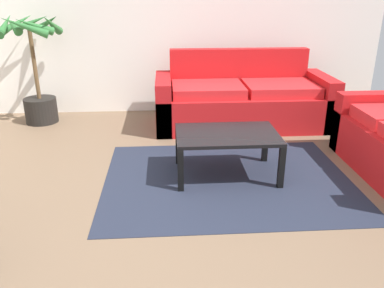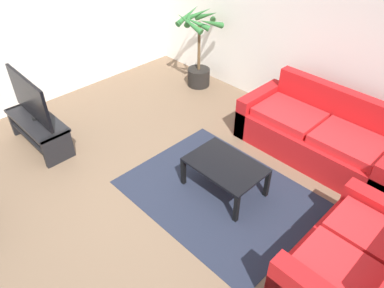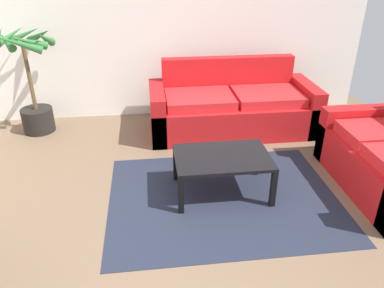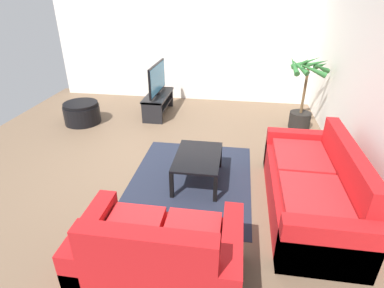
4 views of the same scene
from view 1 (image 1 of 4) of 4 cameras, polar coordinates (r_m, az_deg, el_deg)
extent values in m
plane|color=brown|center=(2.89, -4.09, -12.10)|extent=(6.60, 6.60, 0.00)
cube|color=silver|center=(5.42, -4.55, 18.83)|extent=(6.00, 0.06, 2.70)
cube|color=red|center=(4.95, 7.32, 5.06)|extent=(2.13, 0.90, 0.42)
cube|color=red|center=(5.20, 6.78, 10.98)|extent=(1.77, 0.16, 0.48)
cube|color=red|center=(4.83, -4.13, 6.01)|extent=(0.18, 0.90, 0.62)
cube|color=red|center=(5.20, 18.05, 6.12)|extent=(0.18, 0.90, 0.62)
cube|color=red|center=(4.77, 2.30, 7.94)|extent=(0.85, 0.66, 0.12)
cube|color=red|center=(4.94, 12.68, 7.92)|extent=(0.85, 0.66, 0.12)
cube|color=red|center=(4.56, 25.35, 2.99)|extent=(0.90, 0.18, 0.62)
cube|color=black|center=(3.51, 5.12, 1.38)|extent=(0.91, 0.62, 0.03)
cube|color=black|center=(3.29, -1.66, -3.85)|extent=(0.05, 0.05, 0.38)
cube|color=black|center=(3.43, 12.85, -3.33)|extent=(0.05, 0.05, 0.38)
cube|color=black|center=(3.81, -2.02, -0.20)|extent=(0.05, 0.05, 0.38)
cube|color=black|center=(3.93, 10.59, 0.12)|extent=(0.05, 0.05, 0.38)
cube|color=#1E2333|center=(3.57, 5.16, -5.07)|extent=(2.20, 1.70, 0.01)
cylinder|color=black|center=(5.41, -21.06, 4.61)|extent=(0.40, 0.40, 0.32)
cylinder|color=brown|center=(5.28, -21.91, 10.65)|extent=(0.05, 0.05, 0.85)
cone|color=#2B682F|center=(5.14, -19.71, 16.06)|extent=(0.12, 0.55, 0.29)
cone|color=#2B682F|center=(5.35, -20.33, 16.15)|extent=(0.42, 0.41, 0.27)
cone|color=#2B682F|center=(5.44, -22.40, 15.95)|extent=(0.45, 0.18, 0.25)
cone|color=#2B682F|center=(5.42, -24.13, 15.69)|extent=(0.37, 0.44, 0.27)
cone|color=#2B682F|center=(5.30, -25.50, 15.39)|extent=(0.12, 0.53, 0.29)
cone|color=#2B682F|center=(5.17, -24.57, 15.43)|extent=(0.30, 0.36, 0.22)
cone|color=#2B682F|center=(4.97, -23.18, 15.45)|extent=(0.53, 0.17, 0.28)
cone|color=#2B682F|center=(5.02, -21.89, 15.68)|extent=(0.42, 0.33, 0.25)
camera|label=2|loc=(3.12, 84.93, 35.57)|focal=33.90mm
camera|label=3|loc=(0.60, -90.53, 75.96)|focal=34.83mm
camera|label=4|loc=(5.70, 49.21, 23.90)|focal=28.98mm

